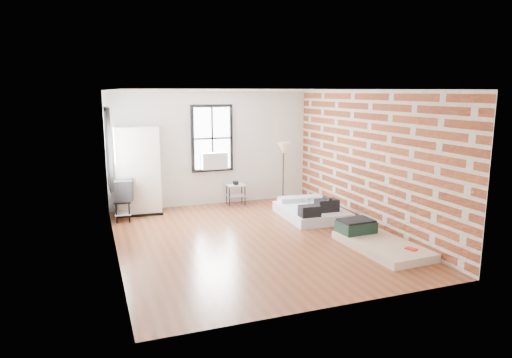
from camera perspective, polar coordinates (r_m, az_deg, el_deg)
name	(u,v)px	position (r m, az deg, el deg)	size (l,w,h in m)	color
ground	(253,239)	(8.80, -0.32, -7.50)	(6.00, 6.00, 0.00)	#5B3117
room_shell	(258,146)	(8.83, 0.28, 4.14)	(5.02, 6.02, 2.80)	silver
mattress_main	(312,211)	(10.30, 6.96, -3.97)	(1.30, 1.73, 0.54)	silver
mattress_bare	(376,241)	(8.60, 14.72, -7.47)	(1.04, 1.85, 0.39)	#C8B091
wardrobe	(138,171)	(10.70, -14.54, 0.97)	(1.05, 0.65, 2.00)	black
side_table	(236,189)	(11.35, -2.55, -1.25)	(0.47, 0.39, 0.59)	black
floor_lamp	(283,151)	(11.57, 3.46, 3.47)	(0.32, 0.32, 1.51)	black
tv_stand	(123,191)	(10.34, -16.31, -1.50)	(0.51, 0.67, 0.90)	black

